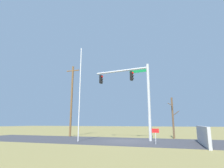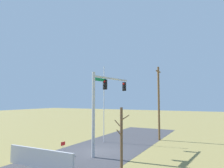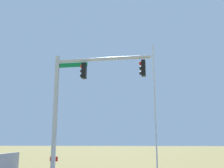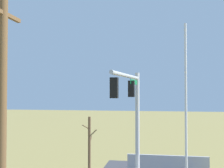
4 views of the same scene
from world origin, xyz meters
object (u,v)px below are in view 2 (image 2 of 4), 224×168
open_sign (63,145)px  flagpole (104,104)px  utility_pole (159,102)px  bare_tree (121,138)px  signal_mast (103,99)px

open_sign → flagpole: bearing=177.7°
flagpole → open_sign: 7.95m
flagpole → open_sign: (7.05, -0.28, -3.67)m
utility_pole → open_sign: 13.30m
flagpole → bare_tree: size_ratio=2.03×
bare_tree → utility_pole: bearing=-177.4°
utility_pole → open_sign: utility_pole is taller
bare_tree → open_sign: bare_tree is taller
signal_mast → utility_pole: (-9.10, 2.98, -0.36)m
signal_mast → utility_pole: bearing=161.9°
signal_mast → bare_tree: size_ratio=1.68×
signal_mast → open_sign: 5.60m
signal_mast → utility_pole: 9.59m
signal_mast → flagpole: bearing=-151.5°
flagpole → signal_mast: bearing=28.5°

